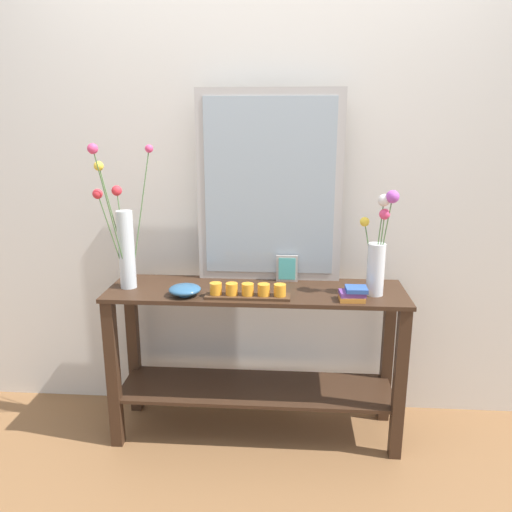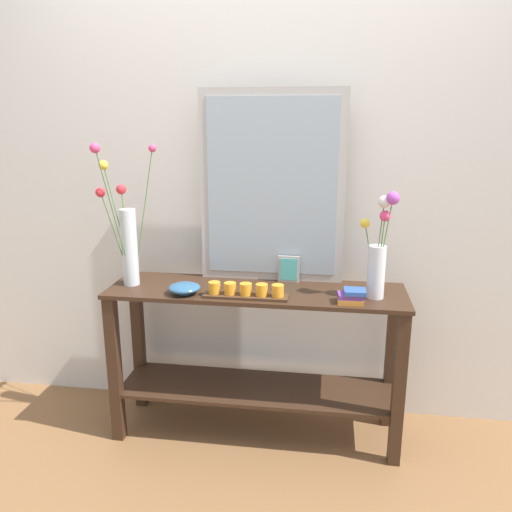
{
  "view_description": "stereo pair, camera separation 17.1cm",
  "coord_description": "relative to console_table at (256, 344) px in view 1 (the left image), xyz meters",
  "views": [
    {
      "loc": [
        0.17,
        -2.32,
        1.57
      ],
      "look_at": [
        0.0,
        0.0,
        0.95
      ],
      "focal_mm": 35.57,
      "sensor_mm": 36.0,
      "label": 1
    },
    {
      "loc": [
        0.34,
        -2.31,
        1.57
      ],
      "look_at": [
        0.0,
        0.0,
        0.95
      ],
      "focal_mm": 35.57,
      "sensor_mm": 36.0,
      "label": 2
    }
  ],
  "objects": [
    {
      "name": "ground_plane",
      "position": [
        0.0,
        0.0,
        -0.5
      ],
      "size": [
        7.0,
        6.0,
        0.02
      ],
      "primitive_type": "cube",
      "color": "brown"
    },
    {
      "name": "wall_back",
      "position": [
        0.0,
        0.32,
        0.86
      ],
      "size": [
        6.4,
        0.08,
        2.7
      ],
      "primitive_type": "cube",
      "color": "silver",
      "rests_on": "ground"
    },
    {
      "name": "console_table",
      "position": [
        0.0,
        0.0,
        0.0
      ],
      "size": [
        1.44,
        0.4,
        0.78
      ],
      "color": "#382316",
      "rests_on": "ground"
    },
    {
      "name": "mirror_leaning",
      "position": [
        0.05,
        0.17,
        0.76
      ],
      "size": [
        0.72,
        0.03,
        0.94
      ],
      "color": "#B7B2AD",
      "rests_on": "console_table"
    },
    {
      "name": "tall_vase_left",
      "position": [
        -0.63,
        -0.02,
        0.54
      ],
      "size": [
        0.27,
        0.27,
        0.7
      ],
      "color": "silver",
      "rests_on": "console_table"
    },
    {
      "name": "vase_right",
      "position": [
        0.56,
        -0.04,
        0.49
      ],
      "size": [
        0.16,
        0.1,
        0.5
      ],
      "color": "silver",
      "rests_on": "console_table"
    },
    {
      "name": "candle_tray",
      "position": [
        -0.03,
        -0.12,
        0.32
      ],
      "size": [
        0.39,
        0.09,
        0.07
      ],
      "color": "#472D1C",
      "rests_on": "console_table"
    },
    {
      "name": "picture_frame_small",
      "position": [
        0.15,
        0.13,
        0.36
      ],
      "size": [
        0.11,
        0.01,
        0.14
      ],
      "color": "#B7B2AD",
      "rests_on": "console_table"
    },
    {
      "name": "decorative_bowl",
      "position": [
        -0.32,
        -0.12,
        0.32
      ],
      "size": [
        0.15,
        0.15,
        0.05
      ],
      "color": "#2D5B84",
      "rests_on": "console_table"
    },
    {
      "name": "book_stack",
      "position": [
        0.45,
        -0.13,
        0.32
      ],
      "size": [
        0.13,
        0.09,
        0.06
      ],
      "color": "orange",
      "rests_on": "console_table"
    }
  ]
}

